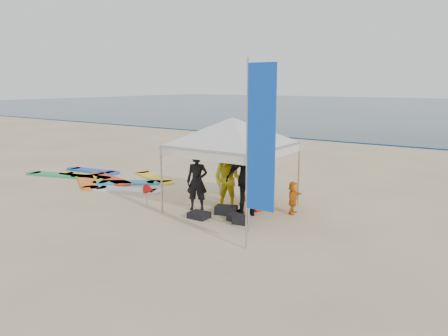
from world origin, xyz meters
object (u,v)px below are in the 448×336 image
person_orange_b (256,175)px  person_black_b (248,179)px  person_black_a (197,182)px  person_orange_a (257,177)px  person_seated (293,198)px  marker_pennant (150,190)px  surfboard_spread (104,179)px  feather_flag (260,140)px  person_yellow (227,179)px  canopy_tent (232,118)px

person_orange_b → person_black_b: bearing=91.0°
person_black_a → person_orange_a: 1.63m
person_orange_b → person_seated: 1.33m
person_orange_b → marker_pennant: person_orange_b is taller
surfboard_spread → person_black_b: bearing=-6.6°
feather_flag → person_orange_a: bearing=120.8°
person_yellow → marker_pennant: 2.21m
person_black_a → surfboard_spread: person_black_a is taller
canopy_tent → feather_flag: 3.17m
canopy_tent → person_orange_b: bearing=64.8°
person_orange_b → surfboard_spread: person_orange_b is taller
person_black_a → person_orange_a: bearing=7.7°
person_seated → person_black_b: bearing=122.8°
person_orange_a → feather_flag: feather_flag is taller
person_yellow → person_black_b: bearing=-18.0°
person_orange_a → person_black_b: (0.02, -0.50, 0.04)m
person_seated → feather_flag: 3.46m
feather_flag → surfboard_spread: feather_flag is taller
person_orange_b → feather_flag: bearing=103.7°
person_yellow → person_orange_a: person_orange_a is taller
person_yellow → person_orange_a: bearing=18.9°
person_orange_b → marker_pennant: bearing=20.9°
person_orange_a → person_black_b: size_ratio=0.96×
person_black_a → canopy_tent: size_ratio=0.42×
person_orange_b → canopy_tent: canopy_tent is taller
person_black_b → marker_pennant: (-2.67, -0.88, -0.49)m
person_black_b → canopy_tent: canopy_tent is taller
surfboard_spread → person_seated: bearing=0.4°
person_orange_a → person_orange_b: 0.56m
person_black_a → person_black_b: (1.39, 0.36, 0.19)m
person_black_a → feather_flag: feather_flag is taller
person_yellow → canopy_tent: canopy_tent is taller
person_yellow → person_seated: 1.84m
marker_pennant → feather_flag: bearing=-15.7°
person_black_b → person_black_a: bearing=-25.6°
person_orange_a → marker_pennant: person_orange_a is taller
person_yellow → surfboard_spread: bearing=168.7°
person_yellow → marker_pennant: person_yellow is taller
person_black_b → person_seated: size_ratio=2.25×
person_black_a → person_orange_a: person_orange_a is taller
person_black_a → person_orange_b: 1.71m
person_orange_b → surfboard_spread: size_ratio=0.29×
marker_pennant → surfboard_spread: (-3.81, 1.63, -0.46)m
person_yellow → surfboard_spread: size_ratio=0.28×
person_orange_b → person_seated: (1.24, -0.18, -0.44)m
canopy_tent → surfboard_spread: bearing=175.2°
canopy_tent → feather_flag: (2.16, -2.31, -0.20)m
person_black_a → marker_pennant: person_black_a is taller
person_yellow → person_orange_a: 0.82m
person_orange_a → person_orange_b: person_orange_a is taller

